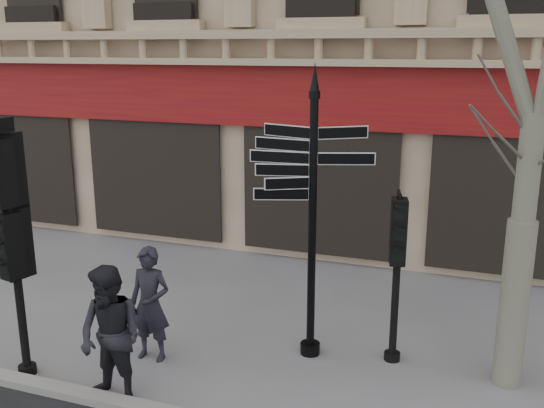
{
  "coord_description": "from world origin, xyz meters",
  "views": [
    {
      "loc": [
        3.28,
        -7.35,
        4.59
      ],
      "look_at": [
        0.46,
        0.6,
        2.4
      ],
      "focal_mm": 40.0,
      "sensor_mm": 36.0,
      "label": 1
    }
  ],
  "objects_px": {
    "traffic_signal_main": "(11,218)",
    "pedestrian_b": "(111,337)",
    "fingerpost": "(313,166)",
    "pedestrian_a": "(150,304)",
    "traffic_signal_secondary": "(398,249)"
  },
  "relations": [
    {
      "from": "traffic_signal_main",
      "to": "pedestrian_a",
      "type": "bearing_deg",
      "value": 48.3
    },
    {
      "from": "traffic_signal_secondary",
      "to": "pedestrian_b",
      "type": "height_order",
      "value": "traffic_signal_secondary"
    },
    {
      "from": "traffic_signal_main",
      "to": "pedestrian_a",
      "type": "distance_m",
      "value": 2.31
    },
    {
      "from": "fingerpost",
      "to": "pedestrian_a",
      "type": "bearing_deg",
      "value": -165.96
    },
    {
      "from": "traffic_signal_secondary",
      "to": "pedestrian_b",
      "type": "distance_m",
      "value": 4.15
    },
    {
      "from": "pedestrian_b",
      "to": "pedestrian_a",
      "type": "bearing_deg",
      "value": 105.52
    },
    {
      "from": "fingerpost",
      "to": "traffic_signal_main",
      "type": "distance_m",
      "value": 4.22
    },
    {
      "from": "pedestrian_b",
      "to": "traffic_signal_main",
      "type": "bearing_deg",
      "value": -177.94
    },
    {
      "from": "traffic_signal_secondary",
      "to": "fingerpost",
      "type": "bearing_deg",
      "value": 177.77
    },
    {
      "from": "traffic_signal_main",
      "to": "pedestrian_b",
      "type": "bearing_deg",
      "value": 6.58
    },
    {
      "from": "traffic_signal_secondary",
      "to": "pedestrian_b",
      "type": "bearing_deg",
      "value": -156.96
    },
    {
      "from": "fingerpost",
      "to": "traffic_signal_main",
      "type": "bearing_deg",
      "value": -160.77
    },
    {
      "from": "traffic_signal_main",
      "to": "pedestrian_b",
      "type": "relative_size",
      "value": 1.95
    },
    {
      "from": "pedestrian_a",
      "to": "traffic_signal_secondary",
      "type": "bearing_deg",
      "value": 16.31
    },
    {
      "from": "fingerpost",
      "to": "traffic_signal_secondary",
      "type": "xyz_separation_m",
      "value": [
        1.23,
        0.22,
        -1.19
      ]
    }
  ]
}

